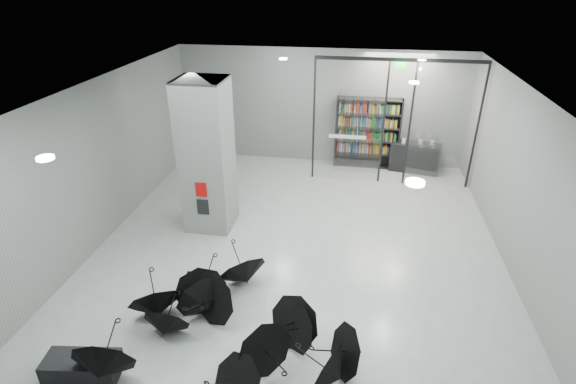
% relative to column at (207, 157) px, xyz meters
% --- Properties ---
extents(room, '(14.00, 14.02, 4.01)m').
position_rel_column_xyz_m(room, '(2.50, -2.00, 0.84)').
color(room, gray).
rests_on(room, ground).
extents(column, '(1.20, 1.20, 4.00)m').
position_rel_column_xyz_m(column, '(0.00, 0.00, 0.00)').
color(column, slate).
rests_on(column, ground).
extents(fire_cabinet, '(0.28, 0.04, 0.38)m').
position_rel_column_xyz_m(fire_cabinet, '(0.00, -0.62, -0.65)').
color(fire_cabinet, '#A50A07').
rests_on(fire_cabinet, column).
extents(info_panel, '(0.30, 0.03, 0.42)m').
position_rel_column_xyz_m(info_panel, '(0.00, -0.62, -1.15)').
color(info_panel, black).
rests_on(info_panel, column).
extents(exit_sign, '(0.30, 0.06, 0.15)m').
position_rel_column_xyz_m(exit_sign, '(4.90, 3.30, 1.82)').
color(exit_sign, '#0CE533').
rests_on(exit_sign, room).
extents(glass_partition, '(5.06, 0.08, 4.00)m').
position_rel_column_xyz_m(glass_partition, '(4.89, 3.50, 0.18)').
color(glass_partition, silver).
rests_on(glass_partition, ground).
extents(bench, '(1.31, 0.69, 0.40)m').
position_rel_column_xyz_m(bench, '(-0.62, -5.30, -1.80)').
color(bench, black).
rests_on(bench, ground).
extents(bookshelf, '(2.23, 0.47, 2.45)m').
position_rel_column_xyz_m(bookshelf, '(4.16, 4.75, -0.78)').
color(bookshelf, black).
rests_on(bookshelf, ground).
extents(shop_counter, '(1.75, 0.96, 1.00)m').
position_rel_column_xyz_m(shop_counter, '(5.84, 4.57, -1.50)').
color(shop_counter, black).
rests_on(shop_counter, ground).
extents(umbrella_cluster, '(5.24, 4.29, 1.30)m').
position_rel_column_xyz_m(umbrella_cluster, '(1.67, -4.09, -1.68)').
color(umbrella_cluster, black).
rests_on(umbrella_cluster, ground).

